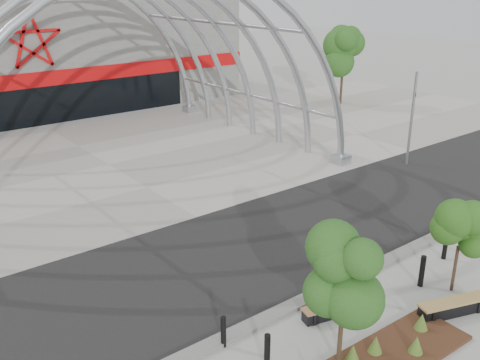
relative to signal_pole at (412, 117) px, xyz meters
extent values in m
plane|color=#9A9A94|center=(-12.77, -5.79, -2.60)|extent=(140.00, 140.00, 0.00)
cube|color=black|center=(-12.77, -2.29, -2.59)|extent=(140.00, 7.00, 0.02)
cube|color=#9C988E|center=(-12.77, 9.71, -2.58)|extent=(60.00, 17.00, 0.04)
cube|color=slate|center=(-12.77, -6.04, -2.54)|extent=(60.00, 0.50, 0.12)
cube|color=slate|center=(-12.77, 27.71, 1.40)|extent=(34.00, 15.00, 8.00)
cube|color=black|center=(-12.77, 20.26, -1.30)|extent=(22.00, 0.25, 2.60)
cube|color=red|center=(-12.77, 20.26, 0.50)|extent=(34.00, 0.30, 1.00)
torus|color=#A3A7AE|center=(-12.77, 2.21, -2.60)|extent=(20.36, 0.36, 20.36)
torus|color=#A3A7AE|center=(-12.77, 4.71, -2.60)|extent=(20.36, 0.36, 20.36)
torus|color=#A3A7AE|center=(-12.77, 7.21, -2.60)|extent=(20.36, 0.36, 20.36)
torus|color=#A3A7AE|center=(-12.77, 9.71, -2.60)|extent=(20.36, 0.36, 20.36)
torus|color=#A3A7AE|center=(-12.77, 12.21, -2.60)|extent=(20.36, 0.36, 20.36)
torus|color=#A3A7AE|center=(-12.77, 14.71, -2.60)|extent=(20.36, 0.36, 20.36)
torus|color=#A3A7AE|center=(-12.77, 17.21, -2.60)|extent=(20.36, 0.36, 20.36)
cylinder|color=#A3A7AE|center=(-3.11, 9.71, -0.01)|extent=(0.20, 15.00, 0.20)
cylinder|color=#A3A7AE|center=(-5.70, 9.71, 4.47)|extent=(0.20, 15.00, 0.20)
cube|color=#A3A7AE|center=(-2.77, 2.21, -2.35)|extent=(0.80, 0.80, 0.50)
cube|color=#A3A7AE|center=(-2.77, 17.21, -2.35)|extent=(0.80, 0.80, 0.50)
cone|color=#4F6E27|center=(-13.82, -8.99, -2.25)|extent=(0.39, 0.39, 0.49)
cone|color=#4F6E27|center=(-12.97, -9.66, -2.25)|extent=(0.39, 0.39, 0.49)
cone|color=#4F6E27|center=(-14.57, -8.87, -2.25)|extent=(0.39, 0.39, 0.49)
cone|color=#4F6E27|center=(-11.98, -9.15, -2.25)|extent=(0.39, 0.39, 0.49)
cylinder|color=gray|center=(0.00, 0.00, -0.11)|extent=(0.14, 0.14, 4.98)
imported|color=black|center=(0.00, 0.00, 0.98)|extent=(0.27, 0.70, 0.14)
cylinder|color=#2F2414|center=(-14.83, -8.62, -1.64)|extent=(0.12, 0.12, 1.93)
ellipsoid|color=#1B3E15|center=(-14.83, -8.62, 0.11)|extent=(1.65, 1.65, 2.10)
cylinder|color=black|center=(-9.33, -8.48, -1.81)|extent=(0.10, 0.10, 1.58)
ellipsoid|color=#214910|center=(-9.33, -8.48, -0.37)|extent=(1.31, 1.31, 1.72)
cube|color=black|center=(-13.39, -7.09, -2.43)|extent=(1.98, 0.83, 0.33)
cube|color=black|center=(-14.09, -6.91, -2.41)|extent=(0.22, 0.44, 0.39)
cube|color=black|center=(-12.68, -7.26, -2.41)|extent=(0.22, 0.44, 0.39)
cube|color=brown|center=(-13.39, -7.09, -2.21)|extent=(2.04, 0.91, 0.06)
cube|color=black|center=(-10.51, -9.22, -2.41)|extent=(2.20, 1.10, 0.37)
cube|color=black|center=(-11.29, -8.95, -2.38)|extent=(0.28, 0.50, 0.44)
cube|color=black|center=(-9.74, -9.49, -2.38)|extent=(0.28, 0.50, 0.44)
cube|color=#A0874A|center=(-10.51, -9.22, -2.16)|extent=(2.28, 1.19, 0.07)
cylinder|color=black|center=(-16.79, -6.22, -2.13)|extent=(0.15, 0.15, 0.94)
cylinder|color=black|center=(-16.41, -7.60, -2.09)|extent=(0.16, 0.16, 1.01)
cylinder|color=black|center=(-12.04, -7.13, -2.12)|extent=(0.15, 0.15, 0.96)
cylinder|color=black|center=(-9.89, -7.70, -2.06)|extent=(0.17, 0.17, 1.09)
cylinder|color=black|center=(-7.68, -7.14, -2.09)|extent=(0.16, 0.16, 1.02)
cylinder|color=black|center=(8.23, 12.21, -1.09)|extent=(0.20, 0.20, 3.03)
ellipsoid|color=#1C4816|center=(8.23, 12.21, 1.66)|extent=(2.70, 2.70, 3.30)
camera|label=1|loc=(-23.83, -16.01, 6.85)|focal=40.00mm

